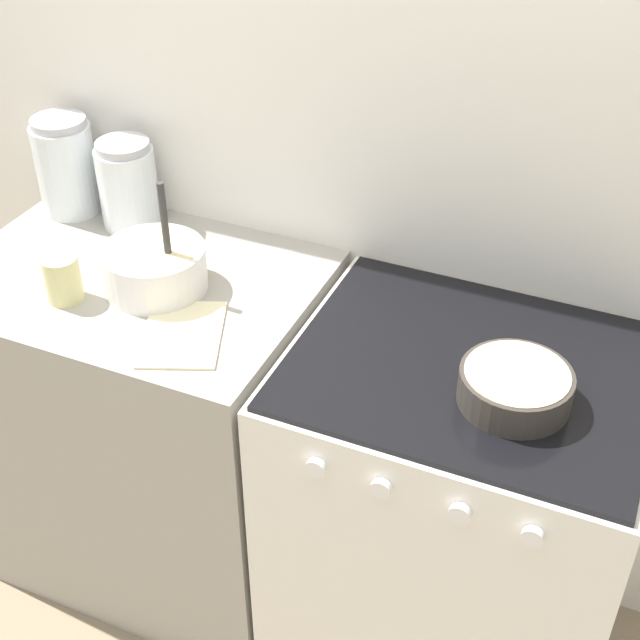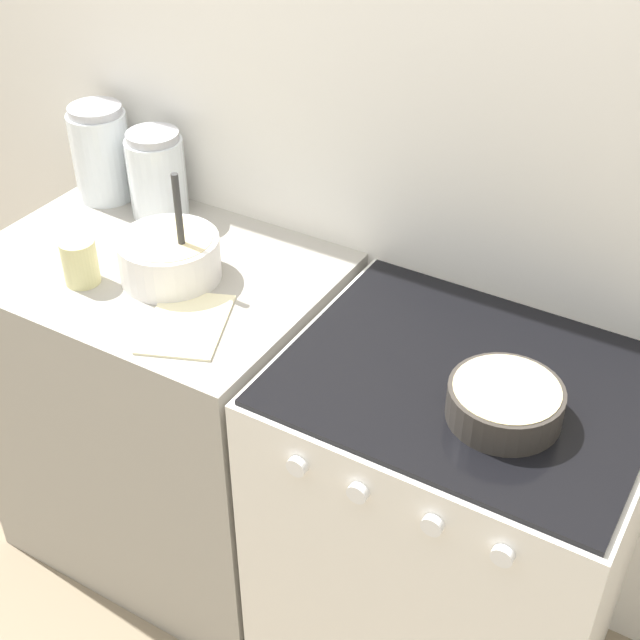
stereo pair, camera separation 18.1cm
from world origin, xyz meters
name	(u,v)px [view 2 (the right image)]	position (x,y,z in m)	size (l,w,h in m)	color
wall_back	(378,142)	(0.00, 0.63, 1.20)	(4.66, 0.05, 2.40)	white
countertop_cabinet	(169,412)	(-0.42, 0.30, 0.46)	(0.83, 0.60, 0.92)	#9E998E
stove	(448,534)	(0.38, 0.30, 0.46)	(0.74, 0.62, 0.92)	white
mixing_bowl	(169,255)	(-0.34, 0.29, 0.98)	(0.23, 0.23, 0.27)	white
baking_pan	(505,402)	(0.48, 0.23, 0.96)	(0.21, 0.21, 0.07)	#38332D
storage_jar_left	(102,159)	(-0.73, 0.51, 1.03)	(0.15, 0.15, 0.25)	silver
storage_jar_middle	(157,179)	(-0.55, 0.51, 1.02)	(0.14, 0.14, 0.22)	silver
tin_can	(80,262)	(-0.50, 0.17, 0.98)	(0.08, 0.08, 0.11)	beige
recipe_page	(186,324)	(-0.20, 0.16, 0.93)	(0.24, 0.27, 0.01)	beige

